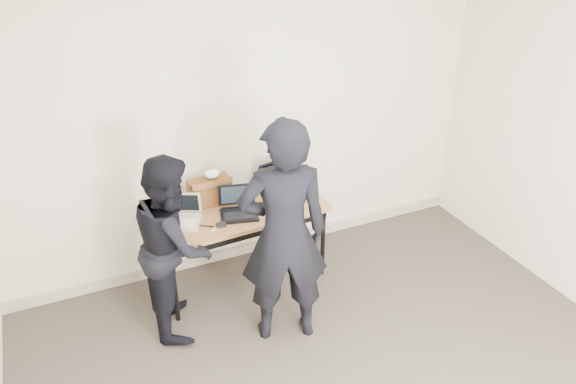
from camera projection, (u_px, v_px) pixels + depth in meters
room at (392, 258)px, 3.09m from camera, size 4.60×4.60×2.80m
desk at (240, 217)px, 4.81m from camera, size 1.53×0.73×0.72m
laptop_beige at (183, 217)px, 4.60m from camera, size 0.37×0.37×0.23m
laptop_center at (238, 207)px, 4.73m from camera, size 0.38×0.37×0.24m
laptop_right at (282, 184)px, 5.09m from camera, size 0.45×0.44×0.28m
leather_satchel at (210, 191)px, 4.84m from camera, size 0.37×0.20×0.25m
tissue at (212, 174)px, 4.78m from camera, size 0.14×0.11×0.08m
equipment_box at (297, 179)px, 5.13m from camera, size 0.31×0.27×0.16m
power_brick at (221, 225)px, 4.56m from camera, size 0.08×0.06×0.03m
cables at (244, 209)px, 4.80m from camera, size 1.14×0.50×0.01m
person_typist at (284, 235)px, 4.10m from camera, size 0.76×0.59×1.83m
person_observer at (174, 244)px, 4.29m from camera, size 0.70×0.82×1.49m
baseboard at (252, 247)px, 5.50m from camera, size 4.50×0.03×0.10m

